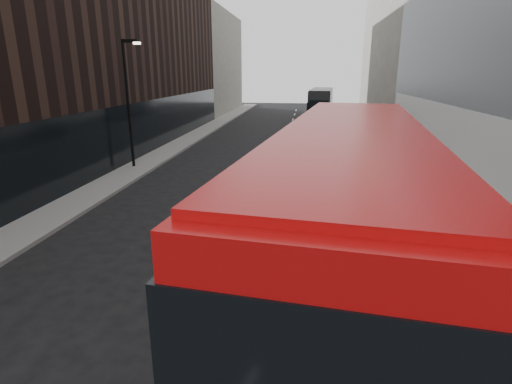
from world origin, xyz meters
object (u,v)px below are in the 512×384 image
(street_lamp, at_px, (129,96))
(car_c, at_px, (315,137))
(car_b, at_px, (301,161))
(grey_bus, at_px, (321,103))
(car_a, at_px, (313,155))
(red_bus, at_px, (348,223))

(street_lamp, height_order, car_c, street_lamp)
(car_b, xyz_separation_m, car_c, (0.91, 8.88, -0.00))
(grey_bus, bearing_deg, car_a, -88.00)
(car_a, height_order, car_c, car_a)
(red_bus, bearing_deg, street_lamp, 134.78)
(car_b, bearing_deg, car_a, 66.69)
(grey_bus, distance_m, car_b, 27.85)
(street_lamp, bearing_deg, car_b, 2.26)
(red_bus, xyz_separation_m, car_b, (-1.16, 14.39, -1.88))
(car_a, bearing_deg, grey_bus, 91.59)
(car_a, distance_m, car_c, 7.27)
(red_bus, distance_m, grey_bus, 42.17)
(car_c, bearing_deg, grey_bus, 84.07)
(car_a, height_order, car_b, car_a)
(car_a, bearing_deg, street_lamp, -164.99)
(car_b, bearing_deg, car_c, 83.15)
(red_bus, xyz_separation_m, grey_bus, (0.64, 42.16, -0.65))
(street_lamp, relative_size, red_bus, 0.61)
(car_a, xyz_separation_m, car_b, (-0.66, -1.62, -0.06))
(red_bus, bearing_deg, car_a, 98.77)
(street_lamp, distance_m, red_bus, 17.79)
(street_lamp, height_order, car_b, street_lamp)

